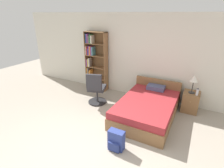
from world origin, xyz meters
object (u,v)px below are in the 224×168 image
Objects in this scene: office_chair at (96,90)px; table_lamp at (194,80)px; nightstand at (190,102)px; water_bottle at (197,92)px; bed at (148,107)px; bookshelf at (94,62)px; backpack_blue at (116,141)px.

office_chair is 2.71m from table_lamp.
water_bottle is (0.12, -0.12, 0.37)m from nightstand.
bed is 1.27m from nightstand.
bookshelf reaches higher than water_bottle.
table_lamp reaches higher than backpack_blue.
bed is 1.35m from water_bottle.
water_bottle reaches higher than backpack_blue.
table_lamp is (2.52, 0.86, 0.48)m from office_chair.
office_chair is at bearing -54.70° from bookshelf.
nightstand is 1.32× the size of backpack_blue.
water_bottle is at bearing 59.95° from backpack_blue.
nightstand is 1.11× the size of table_lamp.
nightstand is (0.97, 0.81, 0.03)m from bed.
bookshelf is at bearing 125.30° from office_chair.
office_chair reaches higher than nightstand.
table_lamp reaches higher than water_bottle.
nightstand is 0.66m from table_lamp.
nightstand is at bearing 19.13° from office_chair.
bookshelf is 3.64× the size of nightstand.
backpack_blue is (-1.14, -2.30, -0.74)m from table_lamp.
bed is at bearing 2.64° from office_chair.
nightstand is (2.54, 0.88, -0.18)m from office_chair.
office_chair is (0.71, -1.00, -0.53)m from bookshelf.
backpack_blue is (1.38, -1.44, -0.26)m from office_chair.
bed is 3.76× the size of nightstand.
bed is 1.42m from table_lamp.
nightstand is (3.25, -0.12, -0.72)m from bookshelf.
bookshelf is 2.01× the size of office_chair.
nightstand is 0.41m from water_bottle.
office_chair is (-1.57, -0.07, 0.21)m from bed.
water_bottle reaches higher than nightstand.
nightstand is at bearing -2.11° from bookshelf.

